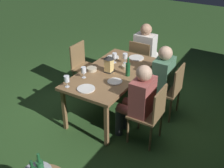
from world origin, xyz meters
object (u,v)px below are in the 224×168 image
person_in_green (159,77)px  green_bottle_on_table (128,69)px  wine_glass_b (114,56)px  plate_b (113,57)px  person_in_rust (138,99)px  chair_side_left_a (83,65)px  chair_side_right_b (151,112)px  plate_c (86,89)px  wine_glass_d (67,79)px  chair_side_right_a (170,88)px  dining_table (112,75)px  wine_glass_a (125,56)px  lantern_centerpiece (109,63)px  bowl_olives (92,69)px  person_in_cream (146,49)px  wine_glass_c (84,70)px  plate_a (136,58)px  chair_head_near (141,60)px  plate_d (115,81)px  bowl_bread (126,67)px

person_in_green → green_bottle_on_table: size_ratio=3.96×
wine_glass_b → plate_b: bearing=-142.4°
person_in_rust → chair_side_left_a: bearing=-117.1°
chair_side_right_b → plate_c: size_ratio=3.51×
wine_glass_d → person_in_green: bearing=139.4°
plate_b → person_in_green: bearing=84.4°
chair_side_right_a → wine_glass_b: bearing=-85.8°
dining_table → chair_side_left_a: (-0.37, -0.82, -0.18)m
wine_glass_a → plate_c: (1.00, -0.06, -0.11)m
green_bottle_on_table → lantern_centerpiece: bearing=-82.8°
plate_b → bowl_olives: 0.59m
person_in_rust → plate_b: bearing=-133.3°
green_bottle_on_table → plate_c: bearing=-25.2°
person_in_rust → green_bottle_on_table: bearing=-136.5°
person_in_rust → person_in_cream: bearing=-159.0°
person_in_cream → bowl_olives: bearing=-11.6°
wine_glass_c → chair_side_right_a: bearing=124.5°
lantern_centerpiece → person_in_rust: bearing=62.7°
person_in_cream → chair_side_right_b: size_ratio=1.32×
wine_glass_b → plate_a: wine_glass_b is taller
chair_side_right_b → wine_glass_b: size_ratio=5.15×
lantern_centerpiece → wine_glass_c: bearing=-32.4°
person_in_cream → plate_b: bearing=-17.3°
person_in_rust → lantern_centerpiece: bearing=-117.3°
chair_head_near → plate_a: bearing=12.8°
dining_table → person_in_rust: person_in_rust is taller
person_in_green → plate_a: 0.60m
person_in_cream → person_in_green: bearing=35.0°
plate_a → person_in_rust: bearing=27.6°
wine_glass_c → plate_a: (-1.01, 0.36, -0.11)m
lantern_centerpiece → plate_b: (-0.48, -0.21, -0.14)m
chair_head_near → wine_glass_d: wine_glass_d is taller
person_in_green → green_bottle_on_table: (0.36, -0.36, 0.19)m
plate_a → plate_d: 0.90m
green_bottle_on_table → plate_a: 0.66m
plate_d → wine_glass_c: bearing=-75.5°
plate_c → person_in_green: bearing=146.5°
wine_glass_b → wine_glass_c: size_ratio=1.00×
chair_head_near → chair_side_right_b: bearing=29.7°
plate_c → chair_side_right_a: bearing=139.4°
wine_glass_d → person_in_cream: bearing=171.4°
green_bottle_on_table → wine_glass_a: bearing=-146.3°
lantern_centerpiece → bowl_olives: 0.29m
plate_a → wine_glass_c: bearing=-19.4°
chair_side_right_b → wine_glass_c: 1.14m
wine_glass_b → bowl_bread: 0.28m
chair_side_left_a → lantern_centerpiece: 0.96m
bowl_olives → green_bottle_on_table: bearing=104.1°
bowl_bread → green_bottle_on_table: bearing=35.4°
wine_glass_c → plate_b: bearing=179.6°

